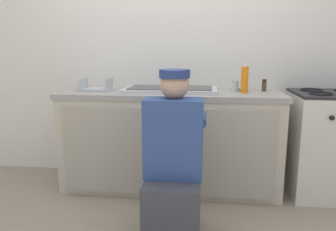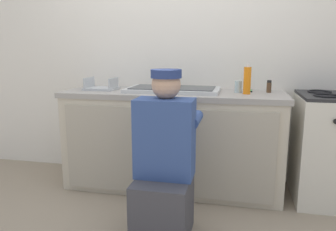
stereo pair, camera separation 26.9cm
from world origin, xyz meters
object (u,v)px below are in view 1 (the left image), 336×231
(cell_phone, at_px, (243,90))
(water_glass, at_px, (235,86))
(plumber_person, at_px, (173,168))
(spice_bottle_pepper, at_px, (264,85))
(sink_double_basin, at_px, (171,89))
(soap_bottle_orange, at_px, (245,80))
(stove_range, at_px, (329,144))
(dish_rack_tray, at_px, (97,88))

(cell_phone, distance_m, water_glass, 0.15)
(plumber_person, bearing_deg, cell_phone, 60.24)
(plumber_person, distance_m, spice_bottle_pepper, 1.22)
(sink_double_basin, xyz_separation_m, spice_bottle_pepper, (0.81, 0.10, 0.03))
(plumber_person, relative_size, soap_bottle_orange, 4.42)
(stove_range, height_order, soap_bottle_orange, soap_bottle_orange)
(soap_bottle_orange, bearing_deg, sink_double_basin, 176.80)
(sink_double_basin, bearing_deg, water_glass, 4.10)
(soap_bottle_orange, bearing_deg, water_glass, 132.84)
(cell_phone, distance_m, soap_bottle_orange, 0.22)
(cell_phone, relative_size, spice_bottle_pepper, 1.33)
(sink_double_basin, relative_size, plumber_person, 0.72)
(dish_rack_tray, height_order, soap_bottle_orange, soap_bottle_orange)
(stove_range, height_order, water_glass, water_glass)
(sink_double_basin, bearing_deg, plumber_person, -82.50)
(sink_double_basin, bearing_deg, cell_phone, 13.35)
(water_glass, bearing_deg, spice_bottle_pepper, 13.84)
(plumber_person, xyz_separation_m, spice_bottle_pepper, (0.71, 0.89, 0.46))
(plumber_person, relative_size, spice_bottle_pepper, 10.52)
(soap_bottle_orange, bearing_deg, plumber_person, -124.77)
(dish_rack_tray, distance_m, spice_bottle_pepper, 1.48)
(sink_double_basin, height_order, cell_phone, sink_double_basin)
(soap_bottle_orange, distance_m, spice_bottle_pepper, 0.24)
(stove_range, bearing_deg, cell_phone, 167.88)
(soap_bottle_orange, relative_size, spice_bottle_pepper, 2.38)
(water_glass, bearing_deg, cell_phone, 53.07)
(plumber_person, height_order, cell_phone, plumber_person)
(dish_rack_tray, xyz_separation_m, spice_bottle_pepper, (1.47, 0.12, 0.03))
(spice_bottle_pepper, relative_size, water_glass, 1.05)
(sink_double_basin, relative_size, spice_bottle_pepper, 7.62)
(sink_double_basin, xyz_separation_m, water_glass, (0.55, 0.04, 0.03))
(sink_double_basin, height_order, dish_rack_tray, sink_double_basin)
(soap_bottle_orange, xyz_separation_m, spice_bottle_pepper, (0.18, 0.14, -0.06))
(dish_rack_tray, height_order, water_glass, dish_rack_tray)
(cell_phone, relative_size, water_glass, 1.40)
(stove_range, height_order, cell_phone, stove_range)
(stove_range, distance_m, spice_bottle_pepper, 0.73)
(water_glass, bearing_deg, dish_rack_tray, -177.43)
(dish_rack_tray, height_order, spice_bottle_pepper, dish_rack_tray)
(cell_phone, height_order, spice_bottle_pepper, spice_bottle_pepper)
(sink_double_basin, height_order, stove_range, sink_double_basin)
(plumber_person, xyz_separation_m, water_glass, (0.45, 0.82, 0.46))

